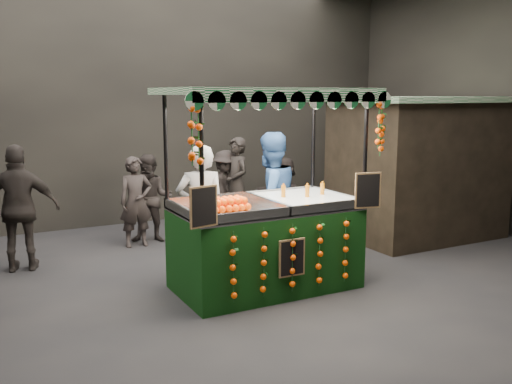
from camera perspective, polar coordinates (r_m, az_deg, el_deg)
ground at (r=7.57m, az=-1.35°, el=-10.57°), size 12.00×12.00×0.00m
market_hall at (r=7.14m, az=-1.47°, el=15.81°), size 12.10×10.10×5.05m
neighbour_stall_right at (r=10.98m, az=15.97°, el=2.49°), size 3.00×2.20×2.60m
juice_stall at (r=7.67m, az=1.19°, el=-3.70°), size 2.81×1.65×2.72m
vendor_grey at (r=8.18m, az=-5.59°, el=-1.96°), size 0.82×0.66×1.95m
vendor_blue at (r=8.77m, az=1.42°, el=-0.69°), size 1.12×0.94×2.07m
shopper_0 at (r=10.05m, az=-12.04°, el=-0.98°), size 0.59×0.40×1.58m
shopper_1 at (r=10.28m, az=-10.56°, el=-0.66°), size 0.95×0.87×1.59m
shopper_2 at (r=9.14m, az=-22.75°, el=-1.53°), size 1.20×0.72×1.92m
shopper_3 at (r=11.23m, az=-3.08°, el=0.28°), size 1.15×0.94×1.56m
shopper_5 at (r=10.13m, az=2.80°, el=-0.75°), size 1.05×1.50×1.56m
shopper_6 at (r=10.99m, az=-1.99°, el=0.79°), size 0.47×0.69×1.83m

